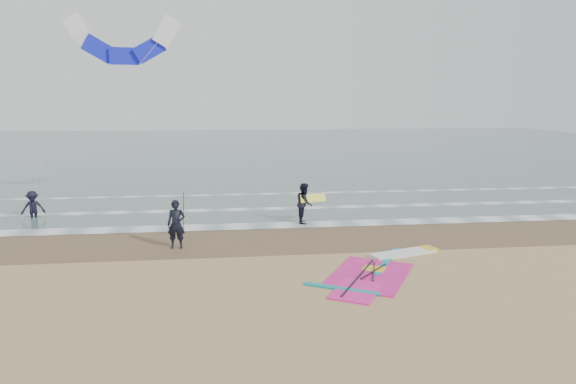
{
  "coord_description": "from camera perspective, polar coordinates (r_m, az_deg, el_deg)",
  "views": [
    {
      "loc": [
        -2.54,
        -15.3,
        5.88
      ],
      "look_at": [
        -0.11,
        5.0,
        2.2
      ],
      "focal_mm": 32.0,
      "sensor_mm": 36.0,
      "label": 1
    }
  ],
  "objects": [
    {
      "name": "carried_kiteboard",
      "position": [
        24.6,
        2.8,
        -0.68
      ],
      "size": [
        1.3,
        0.51,
        0.39
      ],
      "color": "yellow",
      "rests_on": "ground"
    },
    {
      "name": "wet_sand_band",
      "position": [
        22.24,
        -0.03,
        -5.12
      ],
      "size": [
        120.0,
        5.0,
        0.01
      ],
      "primitive_type": "cube",
      "color": "brown",
      "rests_on": "ground"
    },
    {
      "name": "surf_kite",
      "position": [
        29.99,
        -17.81,
        15.43
      ],
      "size": [
        7.45,
        3.05,
        9.28
      ],
      "color": "white",
      "rests_on": "ground"
    },
    {
      "name": "held_pole",
      "position": [
        20.85,
        -11.54,
        -2.29
      ],
      "size": [
        0.17,
        0.86,
        1.82
      ],
      "color": "black",
      "rests_on": "ground"
    },
    {
      "name": "ground",
      "position": [
        16.58,
        2.47,
        -10.57
      ],
      "size": [
        120.0,
        120.0,
        0.0
      ],
      "primitive_type": "plane",
      "color": "tan",
      "rests_on": "ground"
    },
    {
      "name": "windsurf_rig",
      "position": [
        18.49,
        10.27,
        -8.38
      ],
      "size": [
        5.81,
        5.5,
        0.14
      ],
      "color": "white",
      "rests_on": "ground"
    },
    {
      "name": "person_standing",
      "position": [
        20.98,
        -12.31,
        -3.53
      ],
      "size": [
        0.76,
        0.53,
        1.97
      ],
      "primitive_type": "imported",
      "rotation": [
        0.0,
        0.0,
        -0.09
      ],
      "color": "black",
      "rests_on": "ground"
    },
    {
      "name": "person_walking",
      "position": [
        24.69,
        1.84,
        -1.25
      ],
      "size": [
        0.86,
        1.04,
        1.96
      ],
      "primitive_type": "imported",
      "rotation": [
        0.0,
        0.0,
        1.43
      ],
      "color": "black",
      "rests_on": "ground"
    },
    {
      "name": "sea_water",
      "position": [
        63.62,
        -4.54,
        4.87
      ],
      "size": [
        120.0,
        80.0,
        0.02
      ],
      "primitive_type": "cube",
      "color": "#47605E",
      "rests_on": "ground"
    },
    {
      "name": "foam_waterline",
      "position": [
        26.52,
        -1.17,
        -2.54
      ],
      "size": [
        120.0,
        9.15,
        0.02
      ],
      "color": "white",
      "rests_on": "ground"
    },
    {
      "name": "person_wading",
      "position": [
        28.7,
        -26.53,
        -0.93
      ],
      "size": [
        1.25,
        0.9,
        1.75
      ],
      "primitive_type": "imported",
      "rotation": [
        0.0,
        0.0,
        0.24
      ],
      "color": "black",
      "rests_on": "ground"
    }
  ]
}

